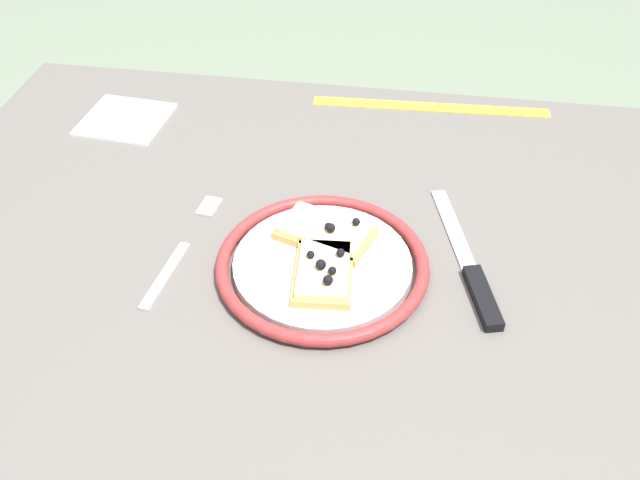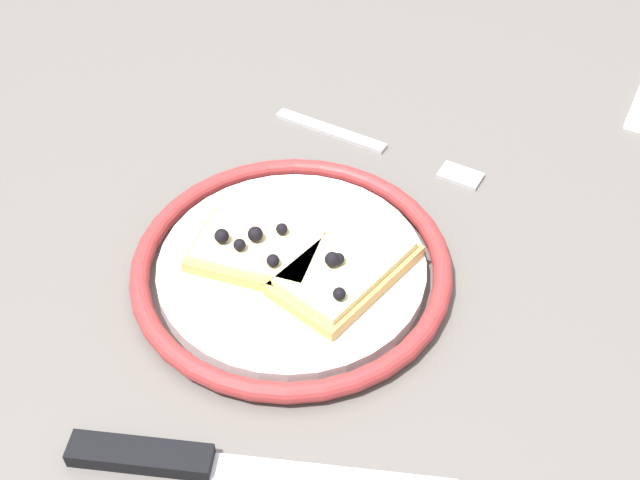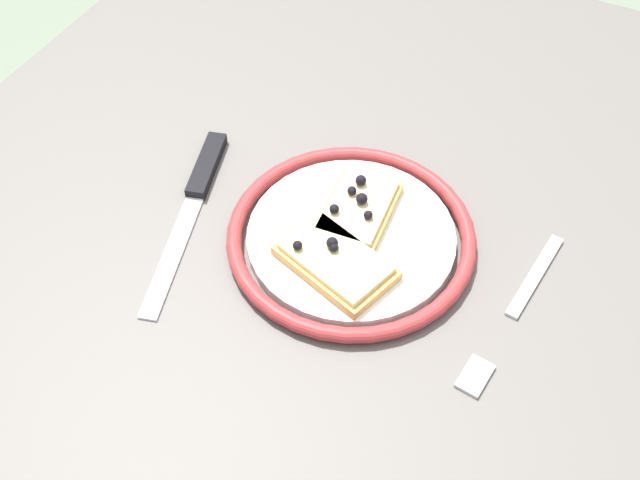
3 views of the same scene
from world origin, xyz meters
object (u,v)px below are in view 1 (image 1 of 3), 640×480
object	(u,v)px
pizza_slice_near	(324,272)
knife	(474,277)
plate	(322,264)
napkin	(125,119)
fork	(183,248)
measuring_tape	(430,107)
pizza_slice_far	(325,232)
dining_table	(290,347)

from	to	relation	value
pizza_slice_near	knife	world-z (taller)	pizza_slice_near
plate	knife	world-z (taller)	plate
pizza_slice_near	knife	xyz separation A→B (m)	(0.16, 0.03, -0.02)
pizza_slice_near	napkin	distance (m)	0.45
napkin	fork	bearing A→B (deg)	-57.12
pizza_slice_near	measuring_tape	distance (m)	0.41
plate	pizza_slice_far	xyz separation A→B (m)	(-0.00, 0.04, 0.01)
knife	plate	bearing A→B (deg)	-177.10
pizza_slice_near	napkin	size ratio (longest dim) A/B	0.86
pizza_slice_far	pizza_slice_near	bearing A→B (deg)	-83.14
plate	napkin	world-z (taller)	plate
pizza_slice_near	napkin	world-z (taller)	pizza_slice_near
plate	napkin	bearing A→B (deg)	141.19
measuring_tape	plate	bearing A→B (deg)	-108.75
dining_table	pizza_slice_near	distance (m)	0.11
napkin	pizza_slice_far	bearing A→B (deg)	-34.43
plate	pizza_slice_near	distance (m)	0.03
knife	measuring_tape	world-z (taller)	knife
fork	pizza_slice_near	bearing A→B (deg)	-11.32
pizza_slice_near	fork	bearing A→B (deg)	168.68
pizza_slice_near	measuring_tape	xyz separation A→B (m)	(0.10, 0.40, -0.02)
plate	fork	distance (m)	0.17
pizza_slice_near	fork	distance (m)	0.18
plate	fork	world-z (taller)	plate
pizza_slice_near	napkin	xyz separation A→B (m)	(-0.34, 0.30, -0.02)
knife	napkin	world-z (taller)	knife
measuring_tape	napkin	size ratio (longest dim) A/B	3.00
pizza_slice_far	knife	world-z (taller)	pizza_slice_far
dining_table	measuring_tape	world-z (taller)	measuring_tape
pizza_slice_far	measuring_tape	distance (m)	0.35
knife	napkin	xyz separation A→B (m)	(-0.51, 0.26, -0.00)
pizza_slice_far	fork	size ratio (longest dim) A/B	0.61
plate	measuring_tape	xyz separation A→B (m)	(0.11, 0.38, -0.01)
plate	knife	distance (m)	0.17
pizza_slice_near	fork	xyz separation A→B (m)	(-0.17, 0.03, -0.02)
dining_table	pizza_slice_near	world-z (taller)	pizza_slice_near
pizza_slice_far	fork	bearing A→B (deg)	-168.75
plate	napkin	xyz separation A→B (m)	(-0.34, 0.27, -0.01)
dining_table	napkin	size ratio (longest dim) A/B	8.51
knife	measuring_tape	bearing A→B (deg)	99.45
dining_table	plate	world-z (taller)	plate
dining_table	pizza_slice_near	bearing A→B (deg)	34.27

